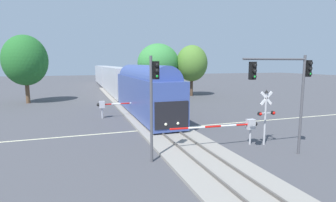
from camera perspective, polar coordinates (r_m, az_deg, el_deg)
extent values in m
plane|color=#47474C|center=(23.34, -1.28, -5.97)|extent=(220.00, 220.00, 0.00)
cube|color=beige|center=(23.34, -1.28, -5.96)|extent=(44.00, 0.20, 0.01)
cube|color=gray|center=(23.32, -1.28, -5.75)|extent=(4.40, 80.00, 0.18)
cube|color=#56514C|center=(23.08, -2.99, -5.50)|extent=(0.10, 80.00, 0.14)
cube|color=#56514C|center=(23.50, 0.39, -5.24)|extent=(0.10, 80.00, 0.14)
cube|color=#384C93|center=(29.02, -5.11, 1.33)|extent=(3.00, 17.82, 3.90)
cube|color=black|center=(20.64, 0.82, -3.04)|extent=(2.76, 0.08, 2.15)
cylinder|color=#384C93|center=(28.86, -5.16, 4.94)|extent=(2.76, 16.03, 2.76)
sphere|color=#F4F2CC|center=(20.61, -0.49, -4.99)|extent=(0.24, 0.24, 0.24)
sphere|color=#F4F2CC|center=(20.94, 2.12, -4.79)|extent=(0.24, 0.24, 0.24)
cube|color=silver|center=(49.62, -10.92, 4.42)|extent=(3.00, 22.50, 4.60)
cube|color=black|center=(49.84, -9.21, 4.82)|extent=(0.04, 20.25, 0.90)
cube|color=red|center=(49.94, -9.16, 3.16)|extent=(0.04, 20.70, 0.36)
cube|color=silver|center=(72.84, -13.49, 5.47)|extent=(3.00, 22.50, 4.60)
cube|color=black|center=(72.99, -12.32, 5.75)|extent=(0.04, 20.25, 0.90)
cube|color=red|center=(73.06, -12.27, 4.61)|extent=(0.04, 20.70, 0.36)
cylinder|color=#B7B7BC|center=(19.74, 17.11, -7.30)|extent=(0.14, 0.14, 1.10)
cube|color=#B7B7BC|center=(19.53, 17.22, -4.75)|extent=(0.56, 0.40, 0.70)
sphere|color=black|center=(19.73, 18.05, -4.66)|extent=(0.36, 0.36, 0.36)
cylinder|color=red|center=(19.19, 15.79, -4.88)|extent=(1.19, 0.12, 0.14)
cylinder|color=white|center=(18.55, 12.77, -5.14)|extent=(1.19, 0.12, 0.14)
cylinder|color=red|center=(17.96, 9.54, -5.41)|extent=(1.19, 0.12, 0.14)
cylinder|color=white|center=(17.44, 6.10, -5.67)|extent=(1.19, 0.12, 0.14)
cylinder|color=red|center=(16.98, 2.45, -5.92)|extent=(1.19, 0.12, 0.14)
sphere|color=red|center=(16.78, 0.56, -6.04)|extent=(0.14, 0.14, 0.14)
cylinder|color=#B2B2B7|center=(19.71, 20.02, -3.67)|extent=(0.14, 0.14, 3.63)
cube|color=white|center=(19.46, 20.26, 0.55)|extent=(0.98, 0.05, 0.98)
cube|color=white|center=(19.46, 20.26, 0.55)|extent=(0.98, 0.05, 0.98)
cube|color=#B2B2B7|center=(19.63, 20.08, -2.43)|extent=(1.10, 0.08, 0.08)
cylinder|color=black|center=(19.21, 18.98, -2.59)|extent=(0.26, 0.18, 0.26)
cylinder|color=black|center=(19.90, 21.49, -2.36)|extent=(0.26, 0.18, 0.26)
sphere|color=red|center=(19.14, 19.17, -2.65)|extent=(0.20, 0.20, 0.20)
sphere|color=red|center=(19.83, 21.68, -2.41)|extent=(0.20, 0.20, 0.20)
cone|color=black|center=(19.42, 20.29, 1.93)|extent=(0.28, 0.28, 0.22)
cylinder|color=#B7B7BC|center=(28.40, -13.87, -2.53)|extent=(0.14, 0.14, 1.10)
cube|color=#B7B7BC|center=(28.25, -13.93, -0.74)|extent=(0.56, 0.40, 0.70)
sphere|color=black|center=(28.22, -14.64, -0.77)|extent=(0.36, 0.36, 0.36)
cylinder|color=red|center=(28.29, -12.96, -0.69)|extent=(0.96, 0.12, 0.12)
cylinder|color=white|center=(28.40, -11.04, -0.60)|extent=(0.96, 0.12, 0.12)
cylinder|color=red|center=(28.54, -9.14, -0.51)|extent=(0.96, 0.12, 0.12)
cylinder|color=white|center=(28.72, -7.25, -0.42)|extent=(0.96, 0.12, 0.12)
cylinder|color=red|center=(28.92, -5.39, -0.33)|extent=(0.96, 0.12, 0.12)
sphere|color=red|center=(29.03, -4.47, -0.28)|extent=(0.14, 0.14, 0.14)
cylinder|color=#4C4C51|center=(18.36, 26.63, -0.90)|extent=(0.16, 0.16, 6.15)
cube|color=black|center=(18.38, 27.69, 6.17)|extent=(0.34, 0.26, 1.00)
sphere|color=#262626|center=(18.27, 28.10, 7.14)|extent=(0.20, 0.20, 0.20)
cylinder|color=black|center=(18.25, 28.17, 7.14)|extent=(0.24, 0.10, 0.24)
sphere|color=#262626|center=(18.28, 28.03, 6.14)|extent=(0.20, 0.20, 0.20)
cylinder|color=black|center=(18.26, 28.10, 6.14)|extent=(0.24, 0.10, 0.24)
sphere|color=green|center=(18.29, 27.97, 5.14)|extent=(0.20, 0.20, 0.20)
cylinder|color=black|center=(18.27, 28.04, 5.14)|extent=(0.24, 0.10, 0.24)
cylinder|color=#4C4C51|center=(16.69, 21.94, 8.30)|extent=(4.34, 0.12, 0.12)
cube|color=black|center=(15.75, 17.59, 6.18)|extent=(0.34, 0.26, 1.00)
sphere|color=#262626|center=(15.63, 17.97, 7.33)|extent=(0.20, 0.20, 0.20)
cylinder|color=black|center=(15.60, 18.04, 7.33)|extent=(0.24, 0.10, 0.24)
sphere|color=#262626|center=(15.63, 17.92, 6.16)|extent=(0.20, 0.20, 0.20)
cylinder|color=black|center=(15.61, 17.99, 6.15)|extent=(0.24, 0.10, 0.24)
sphere|color=green|center=(15.64, 17.87, 4.99)|extent=(0.20, 0.20, 0.20)
cylinder|color=black|center=(15.62, 17.94, 4.98)|extent=(0.24, 0.10, 0.24)
cylinder|color=#4C4C51|center=(15.10, -3.58, -1.96)|extent=(0.16, 0.16, 6.07)
cube|color=black|center=(14.95, -2.61, 6.57)|extent=(0.34, 0.26, 1.00)
sphere|color=#262626|center=(14.80, -2.46, 7.80)|extent=(0.20, 0.20, 0.20)
cylinder|color=black|center=(14.77, -2.42, 7.80)|extent=(0.24, 0.10, 0.24)
sphere|color=#262626|center=(14.81, -2.45, 6.56)|extent=(0.20, 0.20, 0.20)
cylinder|color=black|center=(14.78, -2.42, 6.56)|extent=(0.24, 0.10, 0.24)
sphere|color=green|center=(14.82, -2.44, 5.32)|extent=(0.20, 0.20, 0.20)
cylinder|color=black|center=(14.79, -2.41, 5.32)|extent=(0.24, 0.10, 0.24)
cylinder|color=#4C3828|center=(46.63, 5.04, 3.14)|extent=(0.50, 0.50, 3.34)
ellipsoid|color=#4C7A2D|center=(46.46, 5.10, 8.03)|extent=(5.37, 5.37, 6.17)
cylinder|color=#4C3828|center=(46.39, -2.09, 3.09)|extent=(0.52, 0.52, 3.26)
ellipsoid|color=#38843D|center=(46.22, -2.12, 8.14)|extent=(7.05, 7.05, 6.55)
cylinder|color=brown|center=(42.91, -27.79, 1.86)|extent=(0.55, 0.55, 3.42)
ellipsoid|color=#236628|center=(42.73, -28.18, 7.66)|extent=(6.01, 6.01, 7.03)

